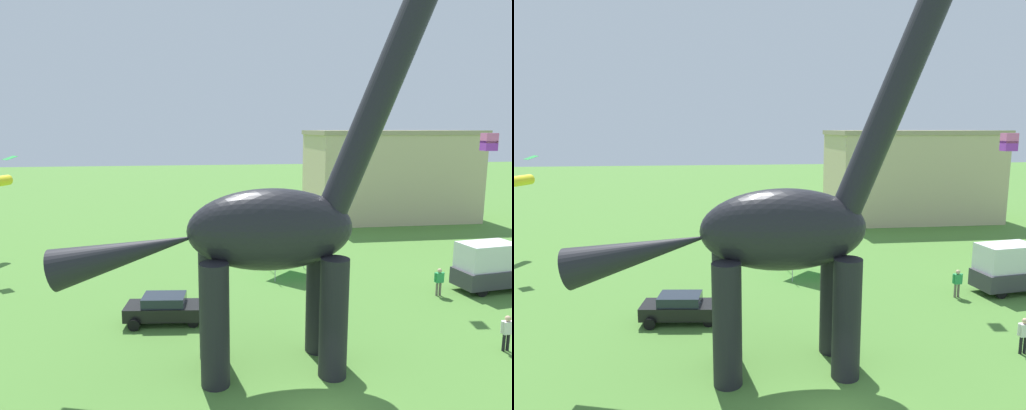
# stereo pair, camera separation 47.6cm
# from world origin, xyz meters

# --- Properties ---
(dinosaur_sculpture) EXTENTS (16.62, 3.52, 17.38)m
(dinosaur_sculpture) POSITION_xyz_m (-1.25, 4.26, 6.28)
(dinosaur_sculpture) COLOR black
(dinosaur_sculpture) RESTS_ON ground_plane
(parked_sedan_left) EXTENTS (4.37, 2.23, 1.55)m
(parked_sedan_left) POSITION_xyz_m (-6.11, 9.73, 0.81)
(parked_sedan_left) COLOR black
(parked_sedan_left) RESTS_ON ground_plane
(parked_box_truck) EXTENTS (5.83, 2.82, 3.20)m
(parked_box_truck) POSITION_xyz_m (15.17, 11.94, 1.65)
(parked_box_truck) COLOR #38383D
(parked_box_truck) RESTS_ON ground_plane
(person_strolling_adult) EXTENTS (0.67, 0.30, 1.79)m
(person_strolling_adult) POSITION_xyz_m (10.93, 11.42, 1.09)
(person_strolling_adult) COLOR #6B6056
(person_strolling_adult) RESTS_ON ground_plane
(person_near_flyer) EXTENTS (0.66, 0.29, 1.77)m
(person_near_flyer) POSITION_xyz_m (10.24, 4.10, 1.07)
(person_near_flyer) COLOR black
(person_near_flyer) RESTS_ON ground_plane
(festival_canopy_tent) EXTENTS (3.15, 3.15, 3.00)m
(festival_canopy_tent) POSITION_xyz_m (2.47, 16.95, 2.54)
(festival_canopy_tent) COLOR #B2B2B7
(festival_canopy_tent) RESTS_ON ground_plane
(kite_far_left) EXTENTS (0.86, 0.86, 1.13)m
(kite_far_left) POSITION_xyz_m (14.49, 12.70, 9.68)
(kite_far_left) COLOR pink
(kite_mid_center) EXTENTS (1.29, 1.34, 0.26)m
(kite_mid_center) POSITION_xyz_m (-17.64, 21.27, 8.40)
(kite_mid_center) COLOR green
(kite_near_low) EXTENTS (0.97, 1.18, 1.30)m
(kite_near_low) POSITION_xyz_m (9.14, 16.10, 14.97)
(kite_near_low) COLOR yellow
(background_building_block) EXTENTS (18.74, 9.99, 10.32)m
(background_building_block) POSITION_xyz_m (18.51, 36.48, 5.17)
(background_building_block) COLOR #CCB78E
(background_building_block) RESTS_ON ground_plane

